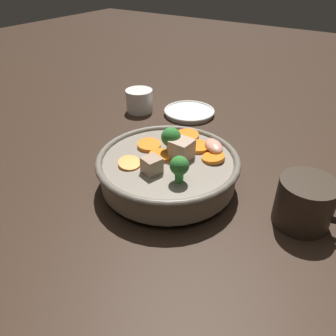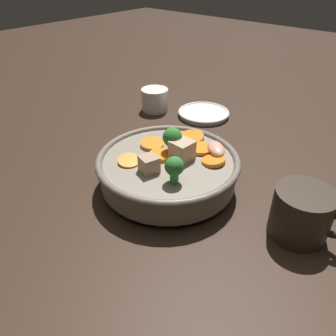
{
  "view_description": "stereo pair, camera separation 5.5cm",
  "coord_description": "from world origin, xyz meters",
  "px_view_note": "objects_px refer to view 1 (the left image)",
  "views": [
    {
      "loc": [
        0.26,
        -0.38,
        0.34
      ],
      "look_at": [
        0.0,
        0.0,
        0.04
      ],
      "focal_mm": 35.0,
      "sensor_mm": 36.0,
      "label": 1
    },
    {
      "loc": [
        0.3,
        -0.35,
        0.34
      ],
      "look_at": [
        0.0,
        0.0,
        0.04
      ],
      "focal_mm": 35.0,
      "sensor_mm": 36.0,
      "label": 2
    }
  ],
  "objects_px": {
    "stirfry_bowl": "(168,167)",
    "side_saucer": "(189,112)",
    "dark_mug": "(305,203)",
    "tea_cup": "(139,100)"
  },
  "relations": [
    {
      "from": "tea_cup",
      "to": "side_saucer",
      "type": "bearing_deg",
      "value": 23.52
    },
    {
      "from": "stirfry_bowl",
      "to": "dark_mug",
      "type": "relative_size",
      "value": 2.32
    },
    {
      "from": "stirfry_bowl",
      "to": "dark_mug",
      "type": "xyz_separation_m",
      "value": [
        0.22,
        0.03,
        -0.0
      ]
    },
    {
      "from": "tea_cup",
      "to": "dark_mug",
      "type": "relative_size",
      "value": 0.65
    },
    {
      "from": "side_saucer",
      "to": "tea_cup",
      "type": "relative_size",
      "value": 1.87
    },
    {
      "from": "side_saucer",
      "to": "dark_mug",
      "type": "xyz_separation_m",
      "value": [
        0.34,
        -0.24,
        0.03
      ]
    },
    {
      "from": "stirfry_bowl",
      "to": "side_saucer",
      "type": "height_order",
      "value": "stirfry_bowl"
    },
    {
      "from": "stirfry_bowl",
      "to": "dark_mug",
      "type": "height_order",
      "value": "stirfry_bowl"
    },
    {
      "from": "stirfry_bowl",
      "to": "tea_cup",
      "type": "xyz_separation_m",
      "value": [
        -0.24,
        0.22,
        -0.01
      ]
    },
    {
      "from": "side_saucer",
      "to": "dark_mug",
      "type": "bearing_deg",
      "value": -35.39
    }
  ]
}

